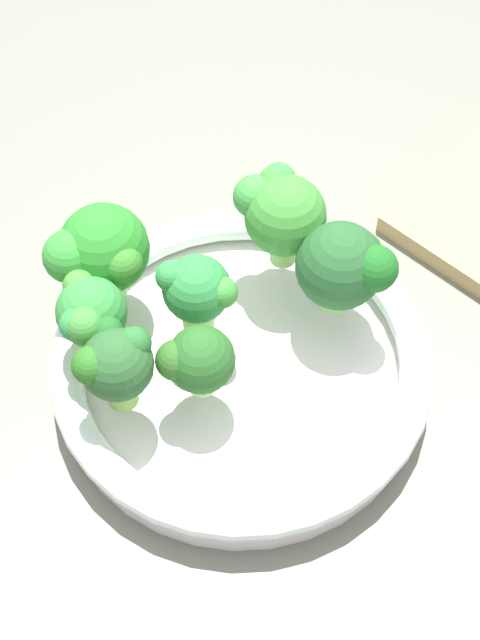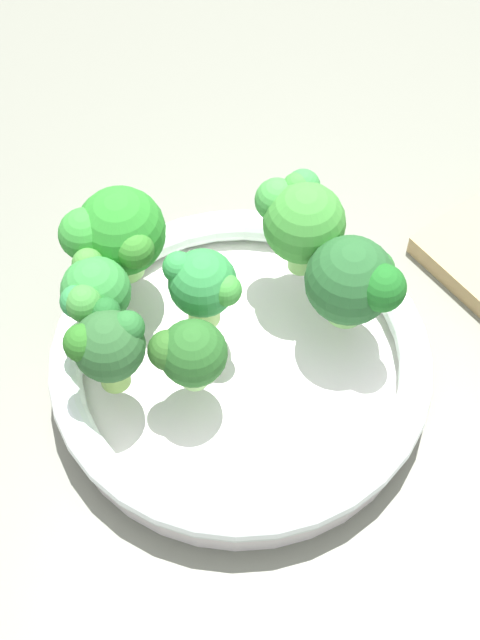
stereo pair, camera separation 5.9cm
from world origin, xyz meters
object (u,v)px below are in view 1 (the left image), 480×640
at_px(broccoli_floret_4, 90,316).
at_px(broccoli_floret_5, 197,290).
at_px(broccoli_floret_0, 281,211).
at_px(broccoli_floret_6, 196,361).
at_px(bowl, 240,362).
at_px(broccoli_floret_3, 100,252).
at_px(broccoli_floret_1, 345,266).
at_px(broccoli_floret_2, 115,364).

xyz_separation_m(broccoli_floret_4, broccoli_floret_5, (-0.07, 0.00, -0.00)).
bearing_deg(broccoli_floret_4, broccoli_floret_5, 177.60).
bearing_deg(broccoli_floret_5, broccoli_floret_0, -152.90).
bearing_deg(broccoli_floret_6, broccoli_floret_5, -109.02).
bearing_deg(bowl, broccoli_floret_3, -46.54).
relative_size(broccoli_floret_1, broccoli_floret_3, 0.92).
height_order(bowl, broccoli_floret_3, broccoli_floret_3).
height_order(broccoli_floret_3, broccoli_floret_6, broccoli_floret_3).
height_order(bowl, broccoli_floret_2, broccoli_floret_2).
bearing_deg(bowl, broccoli_floret_1, -170.94).
height_order(broccoli_floret_1, broccoli_floret_6, broccoli_floret_1).
xyz_separation_m(broccoli_floret_0, broccoli_floret_3, (0.12, -0.01, -0.00)).
bearing_deg(broccoli_floret_4, broccoli_floret_0, -166.52).
bearing_deg(bowl, broccoli_floret_2, 7.96).
distance_m(broccoli_floret_0, broccoli_floret_1, 0.06).
relative_size(broccoli_floret_5, broccoli_floret_6, 1.16).
relative_size(bowl, broccoli_floret_0, 3.49).
relative_size(broccoli_floret_2, broccoli_floret_4, 1.01).
distance_m(bowl, broccoli_floret_4, 0.11).
bearing_deg(broccoli_floret_0, broccoli_floret_3, -5.15).
height_order(broccoli_floret_5, broccoli_floret_6, broccoli_floret_5).
height_order(broccoli_floret_2, broccoli_floret_3, broccoli_floret_3).
bearing_deg(bowl, broccoli_floret_6, 28.87).
distance_m(broccoli_floret_1, broccoli_floret_2, 0.16).
bearing_deg(broccoli_floret_2, broccoli_floret_6, 170.44).
bearing_deg(bowl, broccoli_floret_5, -52.75).
distance_m(bowl, broccoli_floret_0, 0.11).
bearing_deg(broccoli_floret_5, broccoli_floret_6, 70.98).
bearing_deg(broccoli_floret_0, broccoli_floret_1, 116.70).
bearing_deg(broccoli_floret_1, broccoli_floret_2, 8.49).
bearing_deg(broccoli_floret_5, broccoli_floret_1, 171.79).
distance_m(bowl, broccoli_floret_6, 0.07).
height_order(broccoli_floret_1, broccoli_floret_3, broccoli_floret_3).
height_order(broccoli_floret_0, broccoli_floret_5, broccoli_floret_0).
xyz_separation_m(broccoli_floret_1, broccoli_floret_6, (0.11, 0.03, -0.01)).
height_order(broccoli_floret_0, broccoli_floret_6, broccoli_floret_0).
height_order(bowl, broccoli_floret_1, broccoli_floret_1).
distance_m(broccoli_floret_0, broccoli_floret_4, 0.15).
height_order(broccoli_floret_0, broccoli_floret_3, broccoli_floret_0).
bearing_deg(broccoli_floret_6, broccoli_floret_1, -164.15).
bearing_deg(broccoli_floret_2, broccoli_floret_5, -149.21).
relative_size(broccoli_floret_0, broccoli_floret_6, 1.40).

